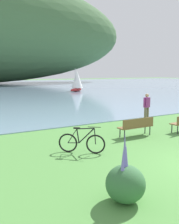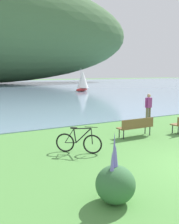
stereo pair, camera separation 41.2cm
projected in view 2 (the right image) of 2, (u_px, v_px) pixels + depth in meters
The scene contains 5 objects.
park_bench_near_camera at pixel (136, 126), 11.75m from camera, with size 1.80×0.49×0.88m.
bicycle_leaning_near_bench at pixel (79, 142), 9.43m from camera, with size 1.38×1.20×1.01m.
person_at_shoreline at pixel (148, 106), 15.19m from camera, with size 0.60×0.28×1.71m.
echium_bush_closest_to_camera at pixel (115, 184), 5.81m from camera, with size 0.92×0.92×1.68m.
sailboat_toward_hillside at pixel (83, 81), 39.17m from camera, with size 3.00×2.49×3.52m.
Camera 2 is at (-6.82, -4.74, 2.98)m, focal length 40.77 mm.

